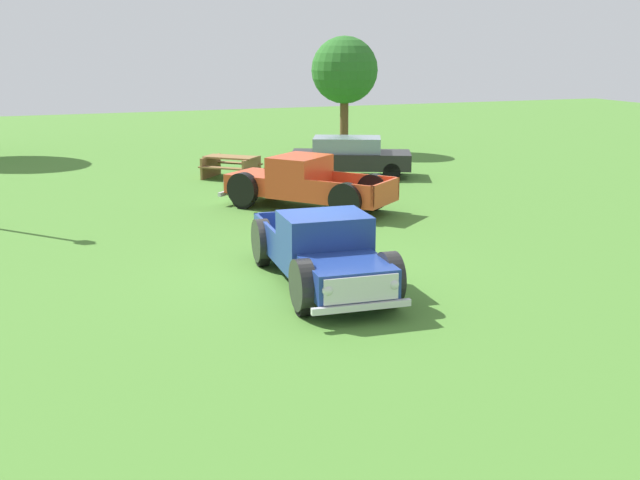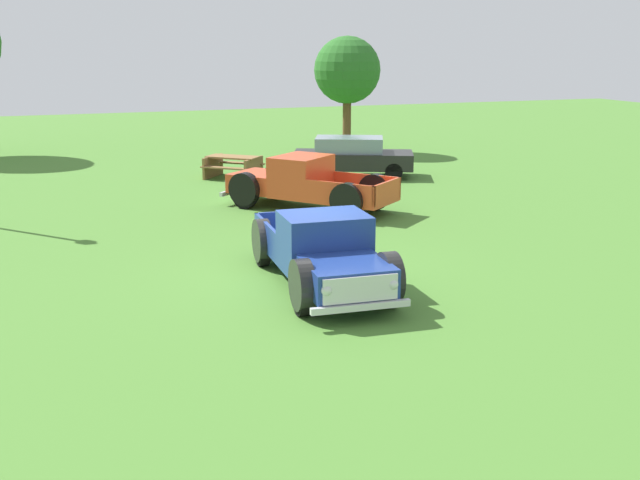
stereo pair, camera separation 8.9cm
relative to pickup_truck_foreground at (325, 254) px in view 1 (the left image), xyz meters
The scene contains 6 objects.
ground_plane 1.10m from the pickup_truck_foreground, 89.38° to the left, with size 80.00×80.00×0.00m, color #477A2D.
pickup_truck_foreground is the anchor object (origin of this frame).
pickup_truck_behind_left 7.59m from the pickup_truck_foreground, 75.09° to the left, with size 4.53×4.95×1.52m.
sedan_distant_a 13.03m from the pickup_truck_foreground, 65.33° to the left, with size 4.53×3.27×1.40m.
picnic_table 13.03m from the pickup_truck_foreground, 83.90° to the left, with size 2.33×2.30×0.78m.
oak_tree_east 19.45m from the pickup_truck_foreground, 66.74° to the left, with size 2.83×2.83×4.92m.
Camera 1 is at (-5.13, -14.28, 4.67)m, focal length 43.60 mm.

